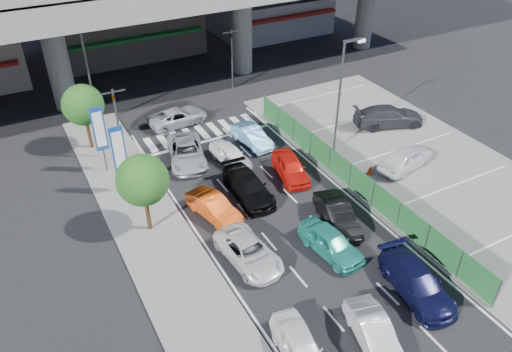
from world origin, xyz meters
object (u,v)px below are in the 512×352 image
minivan_navy_back (417,282)px  parked_sedan_dgrey (389,116)px  signboard_near (119,152)px  taxi_orange_left (214,207)px  taxi_orange_right (291,167)px  traffic_light_right (232,45)px  crossing_wagon_silver (178,117)px  signboard_far (100,131)px  traffic_cone (370,169)px  street_lamp_right (342,89)px  sedan_black_mid (248,187)px  kei_truck_front_right (252,136)px  traffic_light_left (115,107)px  hatch_black_mid_right (337,215)px  van_white_back_left (301,348)px  tree_near (143,180)px  tree_far (83,105)px  taxi_teal_mid (331,242)px  hatch_white_back_mid (374,333)px  sedan_white_front_mid (230,154)px  parked_sedan_white (407,158)px  street_lamp_left (89,64)px  wagon_silver_front_left (186,152)px

minivan_navy_back → parked_sedan_dgrey: size_ratio=0.90×
signboard_near → taxi_orange_left: 6.45m
signboard_near → taxi_orange_right: bearing=-17.6°
traffic_light_right → crossing_wagon_silver: 8.40m
signboard_far → traffic_cone: (15.00, -8.46, -2.64)m
street_lamp_right → sedan_black_mid: (-7.83, -1.74, -4.08)m
kei_truck_front_right → parked_sedan_dgrey: 10.68m
minivan_navy_back → kei_truck_front_right: (-0.33, 16.25, -0.05)m
minivan_navy_back → traffic_cone: 10.18m
taxi_orange_right → traffic_cone: taxi_orange_right is taller
sedan_black_mid → parked_sedan_dgrey: (13.50, 2.94, 0.13)m
traffic_light_left → hatch_black_mid_right: bearing=-55.3°
crossing_wagon_silver → traffic_cone: 15.09m
taxi_orange_left → traffic_light_left: bearing=94.4°
taxi_orange_right → parked_sedan_dgrey: (10.12, 2.34, 0.13)m
van_white_back_left → tree_near: bearing=112.9°
traffic_light_left → van_white_back_left: traffic_light_left is taller
tree_near → tree_far: bearing=94.4°
taxi_orange_right → tree_near: bearing=-162.8°
signboard_far → taxi_teal_mid: (8.44, -13.27, -2.37)m
traffic_light_left → signboard_near: traffic_light_left is taller
signboard_far → tree_far: tree_far is taller
signboard_near → hatch_white_back_mid: size_ratio=1.22×
street_lamp_right → taxi_orange_right: 6.14m
street_lamp_right → parked_sedan_dgrey: 7.01m
traffic_light_right → taxi_teal_mid: 22.02m
taxi_teal_mid → hatch_black_mid_right: (1.66, 1.71, 0.00)m
taxi_orange_right → sedan_white_front_mid: taxi_orange_right is taller
street_lamp_right → hatch_white_back_mid: 16.54m
traffic_light_right → tree_near: bearing=-129.8°
street_lamp_right → parked_sedan_white: (2.79, -3.94, -3.96)m
signboard_far → crossing_wagon_silver: size_ratio=1.04×
hatch_black_mid_right → street_lamp_left: bearing=128.9°
taxi_orange_left → sedan_black_mid: 2.78m
wagon_silver_front_left → crossing_wagon_silver: wagon_silver_front_left is taller
tree_near → taxi_orange_left: tree_near is taller
hatch_black_mid_right → kei_truck_front_right: hatch_black_mid_right is taller
sedan_black_mid → street_lamp_right: bearing=14.9°
taxi_teal_mid → hatch_black_mid_right: same height
street_lamp_right → minivan_navy_back: bearing=-109.2°
hatch_black_mid_right → wagon_silver_front_left: same height
hatch_white_back_mid → taxi_orange_left: taxi_orange_left is taller
traffic_light_right → kei_truck_front_right: (-3.03, -9.30, -3.29)m
hatch_black_mid_right → traffic_cone: bearing=45.7°
traffic_cone → street_lamp_left: bearing=131.6°
street_lamp_right → tree_far: size_ratio=1.67×
hatch_black_mid_right → sedan_black_mid: 5.76m
hatch_black_mid_right → taxi_orange_left: 7.06m
hatch_black_mid_right → traffic_cone: 5.81m
tree_far → traffic_light_left: bearing=-57.4°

